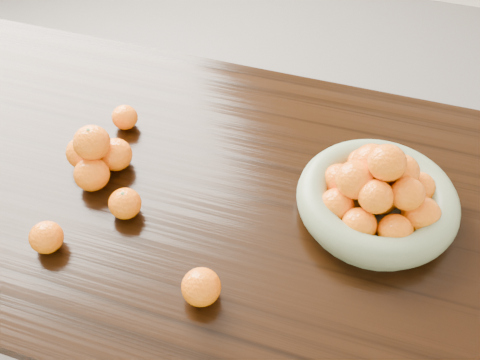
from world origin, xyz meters
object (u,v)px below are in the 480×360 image
(dining_table, at_px, (238,218))
(loose_orange_0, at_px, (125,204))
(orange_pyramid, at_px, (96,156))
(fruit_bowl, at_px, (378,196))

(dining_table, distance_m, loose_orange_0, 0.29)
(orange_pyramid, bearing_deg, loose_orange_0, -39.00)
(dining_table, relative_size, loose_orange_0, 26.68)
(orange_pyramid, distance_m, loose_orange_0, 0.16)
(dining_table, bearing_deg, orange_pyramid, -175.16)
(fruit_bowl, distance_m, loose_orange_0, 0.57)
(fruit_bowl, relative_size, orange_pyramid, 2.25)
(fruit_bowl, bearing_deg, orange_pyramid, -173.11)
(fruit_bowl, bearing_deg, loose_orange_0, -161.65)
(fruit_bowl, relative_size, loose_orange_0, 4.87)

